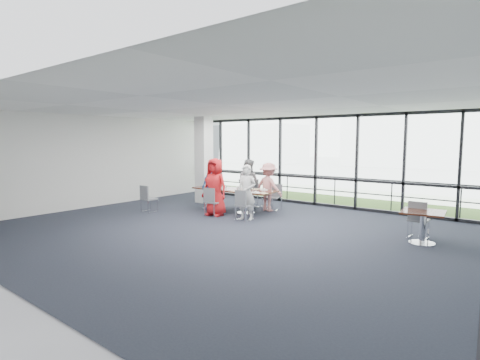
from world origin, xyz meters
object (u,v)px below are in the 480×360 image
Objects in this scene: chair_main_fl at (250,194)px; chair_spare_la at (149,199)px; diner_near_right at (247,192)px; chair_main_nl at (214,202)px; diner_end at (212,186)px; chair_spare_r at (419,220)px; diner_near_left at (215,187)px; side_table_left at (211,190)px; structural_column at (204,160)px; chair_main_fr at (272,198)px; diner_far_right at (269,187)px; chair_spare_lb at (212,191)px; diner_far_left at (248,184)px; chair_main_nr at (244,205)px; side_table_right at (423,216)px; chair_main_end at (211,197)px; main_table at (246,194)px.

chair_spare_la is (-2.07, -2.75, -0.05)m from chair_main_fl.
diner_near_right is 1.22m from chair_main_nl.
chair_spare_r is (6.40, 0.22, -0.35)m from diner_end.
chair_main_nl is (0.01, -0.06, -0.46)m from diner_near_left.
side_table_left is at bearing -177.55° from chair_spare_r.
structural_column is 2.70m from diner_near_left.
chair_spare_r reaches higher than chair_main_fr.
diner_near_left is 1.12× the size of diner_far_right.
chair_spare_la is at bearing 69.99° from chair_spare_lb.
diner_far_right is (0.85, -0.01, -0.05)m from diner_far_left.
diner_far_left is 1.92× the size of chair_main_nr.
diner_far_left is at bearing 168.25° from side_table_right.
chair_main_nr is (1.14, 0.07, 0.01)m from chair_main_nl.
diner_far_left reaches higher than chair_main_fr.
chair_spare_lb is (-2.83, 0.13, -0.01)m from chair_main_fr.
side_table_left is 0.58× the size of diner_end.
chair_spare_la is (-2.98, -2.74, 0.01)m from chair_main_fr.
chair_main_end is at bearing -121.49° from diner_end.
side_table_left is 1.08× the size of chair_spare_la.
diner_near_left is at bearing 43.78° from chair_main_fr.
chair_main_fl is 1.11× the size of chair_spare_la.
side_table_left is 0.52× the size of diner_near_left.
diner_end is at bearing -29.80° from side_table_left.
chair_main_fl reaches higher than chair_spare_la.
diner_near_left is 2.07× the size of chair_spare_la.
chair_main_end is 0.97× the size of chair_spare_la.
diner_far_left is (2.05, 0.04, -0.75)m from structural_column.
structural_column is 3.36× the size of chair_main_fl.
chair_spare_lb is (-2.80, 0.28, -0.39)m from diner_far_right.
diner_far_right reaches higher than chair_main_fl.
side_table_right is 5.11m from diner_far_right.
diner_end is at bearing 133.18° from diner_near_left.
chair_spare_la is (-3.21, -0.92, -0.01)m from chair_main_nr.
chair_main_fl is 0.90m from chair_main_fr.
main_table is 1.02m from diner_near_right.
diner_near_right reaches higher than chair_spare_la.
chair_main_fr is (0.90, -0.01, -0.05)m from chair_main_fl.
chair_main_nl is at bearing -174.15° from chair_main_nr.
chair_main_end is (-1.77, -1.06, -0.01)m from chair_main_fr.
chair_main_nr is at bearing 16.29° from chair_spare_la.
diner_near_right is 1.83× the size of chair_spare_r.
chair_main_nl is 0.97× the size of chair_spare_r.
chair_main_nl is at bearing -42.75° from side_table_left.
diner_far_right is at bearing 41.59° from chair_spare_la.
side_table_right is 0.52m from chair_spare_r.
diner_far_left is at bearing 154.91° from chair_spare_lb.
diner_far_right reaches higher than chair_main_nr.
diner_far_left is at bearing -10.29° from chair_main_fr.
chair_main_fl is at bearing -86.15° from diner_far_left.
structural_column is at bearing 142.59° from side_table_left.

